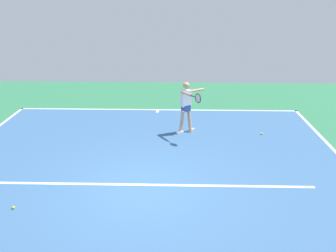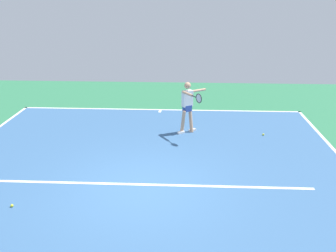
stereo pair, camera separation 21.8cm
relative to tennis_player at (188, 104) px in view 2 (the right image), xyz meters
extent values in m
plane|color=#2D754C|center=(1.08, 3.76, -0.98)|extent=(21.74, 21.74, 0.00)
cube|color=#38608E|center=(1.08, 3.76, -0.97)|extent=(10.93, 12.53, 0.00)
cube|color=white|center=(1.08, -2.46, -0.97)|extent=(10.93, 0.10, 0.01)
cube|color=white|center=(1.08, 3.58, -0.97)|extent=(8.20, 0.10, 0.01)
cube|color=white|center=(1.08, -2.26, -0.97)|extent=(0.10, 0.30, 0.01)
cylinder|color=tan|center=(-0.10, -0.11, -0.58)|extent=(0.23, 0.27, 0.80)
cube|color=white|center=(-0.16, -0.15, -0.94)|extent=(0.26, 0.22, 0.07)
cylinder|color=tan|center=(0.15, 0.06, -0.58)|extent=(0.23, 0.27, 0.80)
cube|color=white|center=(0.21, 0.09, -0.94)|extent=(0.26, 0.22, 0.07)
cube|color=#2D4799|center=(0.02, -0.03, -0.13)|extent=(0.32, 0.30, 0.20)
cube|color=white|center=(0.02, -0.03, 0.19)|extent=(0.38, 0.34, 0.52)
sphere|color=tan|center=(0.02, -0.03, 0.62)|extent=(0.21, 0.21, 0.21)
cylinder|color=tan|center=(-0.34, -0.26, 0.40)|extent=(0.48, 0.35, 0.08)
cylinder|color=tan|center=(0.02, 0.28, 0.43)|extent=(0.35, 0.48, 0.08)
cylinder|color=black|center=(-0.18, 0.59, 0.43)|extent=(0.15, 0.20, 0.03)
torus|color=black|center=(-0.31, 0.80, 0.43)|extent=(0.18, 0.26, 0.29)
cylinder|color=silver|center=(-0.31, 0.80, 0.43)|extent=(0.14, 0.21, 0.25)
sphere|color=yellow|center=(-2.46, 0.14, -0.94)|extent=(0.07, 0.07, 0.07)
sphere|color=yellow|center=(3.81, 4.71, -0.94)|extent=(0.07, 0.07, 0.07)
camera|label=1|loc=(0.27, 11.56, 3.47)|focal=39.91mm
camera|label=2|loc=(0.06, 11.55, 3.47)|focal=39.91mm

